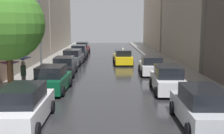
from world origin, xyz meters
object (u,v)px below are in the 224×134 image
at_px(parked_car_right_nearest, 202,108).
at_px(parked_car_right_second, 167,80).
at_px(parked_car_left_fourth, 73,58).
at_px(lamp_post_left, 40,29).
at_px(parked_car_left_third, 64,67).
at_px(taxi_midroad, 123,57).
at_px(parked_car_right_third, 151,66).
at_px(street_tree_left, 8,24).
at_px(parked_car_left_fifth, 79,52).
at_px(parked_car_left_sixth, 83,48).
at_px(pedestrian_foreground, 23,65).
at_px(parked_car_left_nearest, 25,107).
at_px(parked_car_left_second, 52,80).
at_px(pedestrian_near_tree, 10,70).

height_order(parked_car_right_nearest, parked_car_right_second, parked_car_right_second).
height_order(parked_car_left_fourth, lamp_post_left, lamp_post_left).
xyz_separation_m(parked_car_left_third, taxi_midroad, (5.47, 6.89, -0.00)).
distance_m(parked_car_right_third, taxi_midroad, 6.86).
height_order(parked_car_right_third, street_tree_left, street_tree_left).
height_order(parked_car_right_nearest, street_tree_left, street_tree_left).
distance_m(parked_car_left_fifth, parked_car_left_sixth, 6.48).
relative_size(parked_car_left_sixth, taxi_midroad, 0.99).
distance_m(parked_car_right_third, street_tree_left, 13.21).
bearing_deg(parked_car_left_fourth, pedestrian_foreground, 173.86).
relative_size(parked_car_right_second, street_tree_left, 0.71).
distance_m(parked_car_left_fourth, lamp_post_left, 8.87).
height_order(parked_car_left_third, parked_car_right_nearest, parked_car_right_nearest).
bearing_deg(pedestrian_foreground, parked_car_right_third, -11.09).
height_order(parked_car_left_nearest, parked_car_right_second, parked_car_left_nearest).
height_order(parked_car_left_sixth, taxi_midroad, taxi_midroad).
relative_size(taxi_midroad, lamp_post_left, 0.69).
xyz_separation_m(parked_car_right_second, lamp_post_left, (-9.35, 4.54, 3.21)).
xyz_separation_m(parked_car_right_nearest, street_tree_left, (-9.91, 4.69, 3.65)).
distance_m(taxi_midroad, street_tree_left, 16.86).
height_order(parked_car_left_second, pedestrian_foreground, pedestrian_foreground).
xyz_separation_m(pedestrian_near_tree, street_tree_left, (0.13, -0.34, 2.79)).
bearing_deg(parked_car_left_second, pedestrian_near_tree, 124.52).
bearing_deg(lamp_post_left, parked_car_right_nearest, -48.65).
distance_m(parked_car_left_sixth, street_tree_left, 26.60).
relative_size(parked_car_left_third, parked_car_left_sixth, 0.97).
bearing_deg(parked_car_left_fifth, parked_car_left_second, 179.06).
distance_m(taxi_midroad, lamp_post_left, 11.56).
distance_m(parked_car_left_nearest, pedestrian_foreground, 6.92).
distance_m(parked_car_left_third, pedestrian_near_tree, 7.77).
xyz_separation_m(parked_car_left_second, street_tree_left, (-2.12, -1.74, 3.65)).
xyz_separation_m(parked_car_right_nearest, parked_car_right_third, (-0.20, 12.84, -0.06)).
xyz_separation_m(parked_car_left_nearest, parked_car_right_second, (7.63, 6.04, -0.02)).
relative_size(parked_car_left_sixth, lamp_post_left, 0.68).
relative_size(parked_car_left_fifth, street_tree_left, 0.75).
height_order(parked_car_right_second, taxi_midroad, taxi_midroad).
xyz_separation_m(parked_car_right_second, parked_car_right_third, (-0.04, 6.57, -0.07)).
bearing_deg(parked_car_left_nearest, street_tree_left, 24.91).
bearing_deg(pedestrian_foreground, parked_car_right_nearest, -78.15).
height_order(parked_car_left_fourth, pedestrian_near_tree, pedestrian_near_tree).
height_order(parked_car_left_second, street_tree_left, street_tree_left).
height_order(parked_car_left_fifth, pedestrian_near_tree, pedestrian_near_tree).
height_order(parked_car_right_second, street_tree_left, street_tree_left).
xyz_separation_m(parked_car_left_fourth, pedestrian_foreground, (-1.85, -12.12, 0.93)).
relative_size(parked_car_left_third, taxi_midroad, 0.96).
height_order(parked_car_left_fifth, parked_car_right_second, parked_car_left_fifth).
distance_m(parked_car_right_nearest, taxi_midroad, 19.48).
bearing_deg(pedestrian_near_tree, parked_car_left_sixth, 131.63).
xyz_separation_m(parked_car_left_third, lamp_post_left, (-1.62, -1.63, 3.26)).
xyz_separation_m(parked_car_right_third, lamp_post_left, (-9.31, -2.03, 3.27)).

